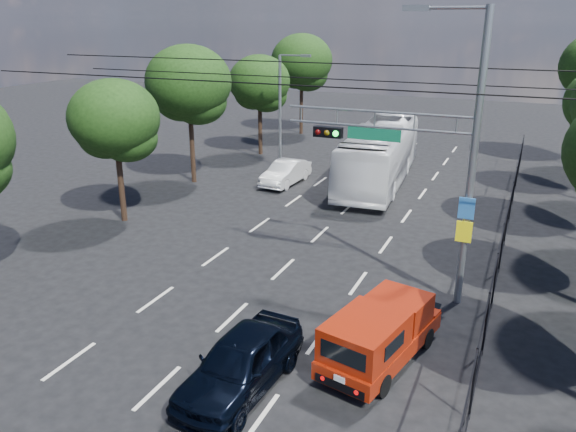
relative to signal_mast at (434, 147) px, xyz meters
The scene contains 14 objects.
ground 10.92m from the signal_mast, 123.48° to the right, with size 120.00×120.00×0.00m, color black.
lane_markings 9.56m from the signal_mast, 131.33° to the left, with size 6.12×38.00×0.01m.
signal_mast is the anchor object (origin of this frame).
streetlight_left 18.24m from the signal_mast, 129.66° to the left, with size 2.09×0.22×7.08m.
utility_wires 5.71m from the signal_mast, behind, with size 22.00×5.04×0.74m.
fence_right 6.37m from the signal_mast, 61.03° to the left, with size 0.06×34.03×2.00m.
tree_left_b 14.62m from the signal_mast, behind, with size 4.08×4.08×6.63m.
tree_left_c 17.57m from the signal_mast, 149.06° to the left, with size 4.80×4.80×7.80m.
tree_left_d 22.48m from the signal_mast, 130.73° to the left, with size 4.20×4.20×6.83m.
tree_left_e 29.12m from the signal_mast, 120.71° to the left, with size 4.92×4.92×7.99m.
red_pickup 6.25m from the signal_mast, 93.84° to the right, with size 2.62×4.89×1.73m.
navy_hatchback 9.01m from the signal_mast, 114.86° to the right, with size 1.81×4.49×1.53m, color black.
white_bus 14.63m from the signal_mast, 111.12° to the left, with size 2.86×12.20×3.40m, color white.
white_van 15.38m from the signal_mast, 132.73° to the left, with size 1.42×4.08×1.34m, color silver.
Camera 1 is at (8.08, -9.90, 9.13)m, focal length 35.00 mm.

